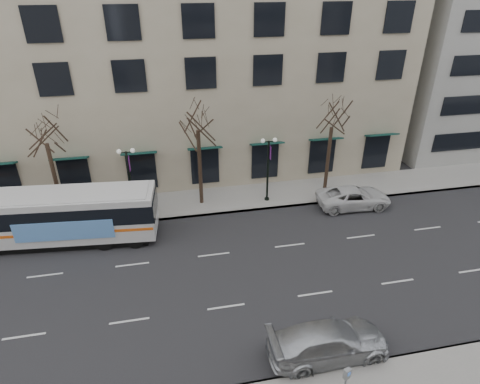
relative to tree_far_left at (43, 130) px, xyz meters
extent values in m
plane|color=black|center=(10.00, -8.80, -6.70)|extent=(160.00, 160.00, 0.00)
cube|color=gray|center=(15.00, 0.20, -6.62)|extent=(80.00, 4.00, 0.15)
cube|color=tan|center=(8.00, 12.20, 5.30)|extent=(40.00, 20.00, 24.00)
cylinder|color=black|center=(0.00, 0.00, -3.83)|extent=(0.28, 0.28, 5.74)
cylinder|color=black|center=(10.00, 0.00, -3.72)|extent=(0.28, 0.28, 5.95)
cylinder|color=black|center=(20.00, 0.00, -3.97)|extent=(0.28, 0.28, 5.46)
cylinder|color=black|center=(5.00, -0.60, -4.20)|extent=(0.16, 0.16, 5.00)
cylinder|color=black|center=(5.00, -0.60, -6.55)|extent=(0.36, 0.36, 0.30)
cube|color=black|center=(5.00, -0.60, -1.75)|extent=(0.90, 0.06, 0.06)
sphere|color=silver|center=(4.55, -0.60, -1.65)|extent=(0.32, 0.32, 0.32)
sphere|color=silver|center=(5.45, -0.60, -1.65)|extent=(0.32, 0.32, 0.32)
cube|color=#712383|center=(5.12, -0.60, -2.60)|extent=(0.04, 0.45, 1.00)
cylinder|color=black|center=(15.00, -0.60, -4.20)|extent=(0.16, 0.16, 5.00)
cylinder|color=black|center=(15.00, -0.60, -6.55)|extent=(0.36, 0.36, 0.30)
cube|color=black|center=(15.00, -0.60, -1.75)|extent=(0.90, 0.06, 0.06)
sphere|color=silver|center=(14.55, -0.60, -1.65)|extent=(0.32, 0.32, 0.32)
sphere|color=silver|center=(15.45, -0.60, -1.65)|extent=(0.32, 0.32, 0.32)
cube|color=#712383|center=(15.12, -0.60, -2.60)|extent=(0.04, 0.45, 1.00)
cube|color=silver|center=(0.10, -3.00, -4.71)|extent=(13.27, 4.03, 2.99)
cube|color=black|center=(0.10, -3.00, -6.40)|extent=(12.20, 3.60, 0.49)
cube|color=black|center=(0.43, -3.03, -4.25)|extent=(12.75, 4.03, 1.20)
cube|color=orange|center=(0.10, -3.00, -5.23)|extent=(13.14, 4.05, 0.20)
cube|color=#5D96E2|center=(1.05, -4.54, -5.01)|extent=(5.97, 0.62, 1.31)
cube|color=silver|center=(0.10, -3.00, -3.18)|extent=(12.59, 3.69, 0.09)
cylinder|color=black|center=(3.24, -4.55, -6.15)|extent=(1.11, 0.40, 1.09)
cylinder|color=black|center=(3.47, -2.06, -6.15)|extent=(1.11, 0.40, 1.09)
cylinder|color=black|center=(5.19, -4.73, -6.15)|extent=(1.11, 0.40, 1.09)
cylinder|color=black|center=(5.42, -2.24, -6.15)|extent=(1.11, 0.40, 1.09)
imported|color=#B1B4B9|center=(14.10, -15.00, -5.88)|extent=(5.69, 2.38, 1.64)
imported|color=silver|center=(21.23, -2.60, -5.93)|extent=(5.63, 2.83, 1.53)
cylinder|color=gray|center=(14.02, -17.00, -6.09)|extent=(0.08, 0.08, 0.92)
cube|color=gray|center=(14.02, -17.00, -5.47)|extent=(0.33, 0.27, 0.51)
cube|color=blue|center=(13.99, -17.09, -5.40)|extent=(0.14, 0.07, 0.18)
camera|label=1|loc=(7.60, -26.72, 8.81)|focal=30.00mm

